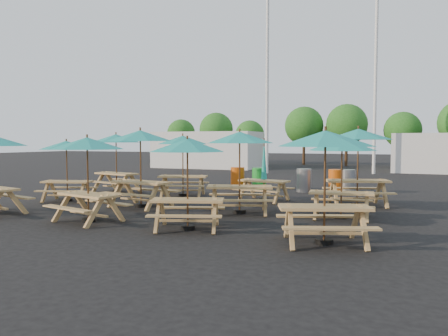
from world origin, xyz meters
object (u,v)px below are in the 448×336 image
at_px(picnic_unit_6, 187,151).
at_px(waste_bin_2, 304,180).
at_px(picnic_unit_3, 87,149).
at_px(waste_bin_1, 259,179).
at_px(waste_bin_3, 336,181).
at_px(picnic_unit_9, 325,146).
at_px(picnic_unit_10, 342,150).
at_px(picnic_unit_2, 116,142).
at_px(waste_bin_4, 348,182).
at_px(picnic_unit_5, 183,144).
at_px(picnic_unit_8, 264,175).
at_px(picnic_unit_11, 358,139).
at_px(waste_bin_0, 238,178).
at_px(picnic_unit_4, 140,141).
at_px(picnic_unit_7, 240,143).
at_px(picnic_unit_1, 66,149).

xyz_separation_m(picnic_unit_6, waste_bin_2, (1.02, 8.61, -1.38)).
distance_m(picnic_unit_3, picnic_unit_6, 2.81).
height_order(waste_bin_1, waste_bin_3, same).
height_order(picnic_unit_9, picnic_unit_10, picnic_unit_9).
bearing_deg(picnic_unit_2, waste_bin_4, 32.99).
distance_m(picnic_unit_5, picnic_unit_6, 6.36).
xyz_separation_m(picnic_unit_8, waste_bin_2, (0.75, 3.22, -0.42)).
xyz_separation_m(picnic_unit_11, waste_bin_1, (-4.27, 3.08, -1.67)).
xyz_separation_m(picnic_unit_5, picnic_unit_8, (3.27, -0.22, -1.09)).
distance_m(picnic_unit_5, waste_bin_0, 3.51).
bearing_deg(waste_bin_4, waste_bin_2, -176.36).
xyz_separation_m(picnic_unit_3, waste_bin_2, (3.83, 8.71, -1.42)).
distance_m(picnic_unit_2, waste_bin_3, 9.01).
relative_size(picnic_unit_2, picnic_unit_4, 0.99).
distance_m(picnic_unit_2, waste_bin_0, 5.34).
bearing_deg(picnic_unit_5, waste_bin_2, 20.67).
height_order(picnic_unit_4, waste_bin_4, picnic_unit_4).
xyz_separation_m(picnic_unit_6, picnic_unit_8, (0.27, 5.39, -0.95)).
bearing_deg(picnic_unit_6, picnic_unit_10, 23.26).
relative_size(picnic_unit_7, waste_bin_0, 2.68).
bearing_deg(picnic_unit_1, waste_bin_2, 22.57).
bearing_deg(picnic_unit_3, picnic_unit_4, 107.46).
xyz_separation_m(picnic_unit_1, picnic_unit_3, (3.27, -2.91, 0.08)).
height_order(picnic_unit_7, waste_bin_3, picnic_unit_7).
bearing_deg(picnic_unit_6, waste_bin_2, 64.57).
bearing_deg(picnic_unit_1, picnic_unit_2, 72.43).
bearing_deg(picnic_unit_4, picnic_unit_6, -33.39).
height_order(picnic_unit_1, picnic_unit_4, picnic_unit_4).
distance_m(picnic_unit_11, waste_bin_1, 5.52).
xyz_separation_m(picnic_unit_5, picnic_unit_11, (6.39, -0.16, 0.16)).
xyz_separation_m(picnic_unit_1, picnic_unit_10, (9.27, 0.06, 0.03)).
height_order(waste_bin_3, waste_bin_4, same).
distance_m(waste_bin_1, waste_bin_2, 1.90).
relative_size(picnic_unit_10, waste_bin_3, 2.26).
distance_m(picnic_unit_9, waste_bin_3, 9.12).
relative_size(picnic_unit_6, waste_bin_4, 2.43).
distance_m(picnic_unit_9, waste_bin_2, 9.29).
distance_m(picnic_unit_3, picnic_unit_5, 5.71).
relative_size(picnic_unit_5, waste_bin_1, 2.54).
distance_m(picnic_unit_1, picnic_unit_3, 4.38).
xyz_separation_m(picnic_unit_2, waste_bin_1, (5.16, 2.92, -1.57)).
distance_m(waste_bin_0, waste_bin_1, 0.99).
height_order(picnic_unit_5, waste_bin_4, picnic_unit_5).
relative_size(waste_bin_0, waste_bin_1, 1.00).
bearing_deg(waste_bin_4, picnic_unit_6, -107.47).
xyz_separation_m(picnic_unit_4, waste_bin_1, (2.06, 5.95, -1.63)).
relative_size(picnic_unit_7, waste_bin_1, 2.68).
bearing_deg(picnic_unit_8, waste_bin_4, 63.39).
bearing_deg(waste_bin_0, picnic_unit_1, -126.20).
xyz_separation_m(picnic_unit_9, waste_bin_0, (-5.10, 8.85, -1.52)).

